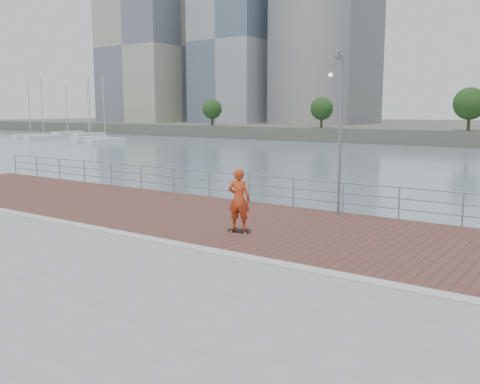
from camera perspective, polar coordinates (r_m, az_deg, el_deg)
The scene contains 9 objects.
water at distance 15.05m, azimuth -4.52°, elevation -13.48°, with size 400.00×400.00×0.00m, color slate.
seawall at distance 11.60m, azimuth -21.21°, elevation -15.73°, with size 40.00×24.00×2.00m, color gray.
brick_lane at distance 17.25m, azimuth 3.07°, elevation -3.58°, with size 40.00×6.80×0.02m, color brown.
curb at distance 14.41m, azimuth -4.62°, elevation -5.99°, with size 40.00×0.40×0.06m, color #B7B5AD.
guardrail at distance 20.04m, azimuth 8.27°, elevation 0.06°, with size 39.06×0.06×1.13m.
street_lamp at distance 18.54m, azimuth 10.23°, elevation 9.06°, with size 0.39×1.14×5.39m.
skateboard at distance 16.22m, azimuth -0.11°, elevation -4.10°, with size 0.72×0.37×0.08m.
skateboarder at distance 16.03m, azimuth -0.11°, elevation -0.77°, with size 0.68×0.45×1.87m, color #C23B19.
marina at distance 113.16m, azimuth -17.64°, elevation 5.74°, with size 32.90×23.05×11.68m.
Camera 1 is at (8.95, -10.68, 3.69)m, focal length 40.00 mm.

